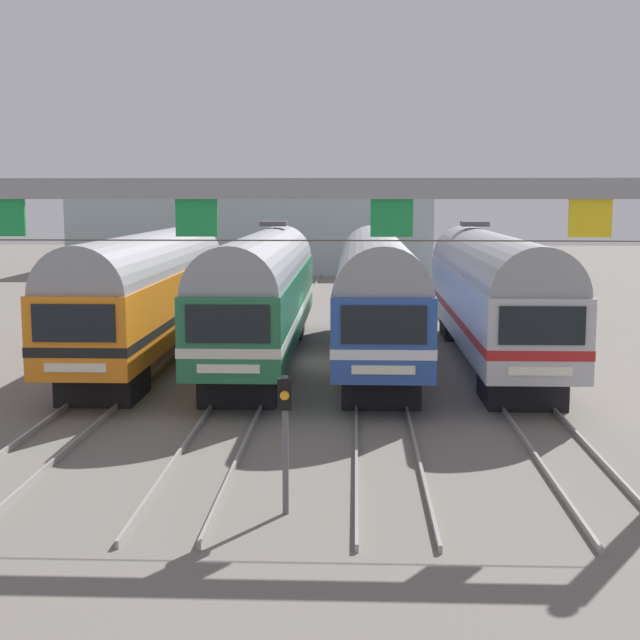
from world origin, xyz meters
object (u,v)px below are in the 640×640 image
catenary_gantry (294,242)px  yard_signal_mast (285,418)px  commuter_train_blue (376,290)px  commuter_train_orange (149,289)px  commuter_train_stainless (491,291)px  commuter_train_green (262,290)px

catenary_gantry → yard_signal_mast: bearing=-90.0°
commuter_train_blue → catenary_gantry: bearing=-98.8°
commuter_train_orange → commuter_train_stainless: commuter_train_stainless is taller
commuter_train_green → yard_signal_mast: size_ratio=6.65×
commuter_train_blue → catenary_gantry: size_ratio=1.02×
commuter_train_orange → catenary_gantry: 15.08m
commuter_train_orange → commuter_train_green: bearing=0.1°
commuter_train_stainless → catenary_gantry: catenary_gantry is taller
yard_signal_mast → commuter_train_stainless: bearing=68.7°
commuter_train_orange → commuter_train_stainless: 12.54m
commuter_train_stainless → yard_signal_mast: 17.30m
commuter_train_orange → yard_signal_mast: 17.30m
commuter_train_green → catenary_gantry: bearing=-81.2°
commuter_train_blue → catenary_gantry: 13.87m
commuter_train_green → commuter_train_stainless: same height
commuter_train_orange → commuter_train_blue: bearing=0.0°
commuter_train_green → commuter_train_orange: bearing=-179.9°
yard_signal_mast → commuter_train_green: bearing=97.4°
commuter_train_stainless → commuter_train_orange: bearing=-180.0°
commuter_train_stainless → catenary_gantry: size_ratio=1.02×
commuter_train_blue → commuter_train_stainless: commuter_train_stainless is taller
commuter_train_blue → commuter_train_green: bearing=179.9°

